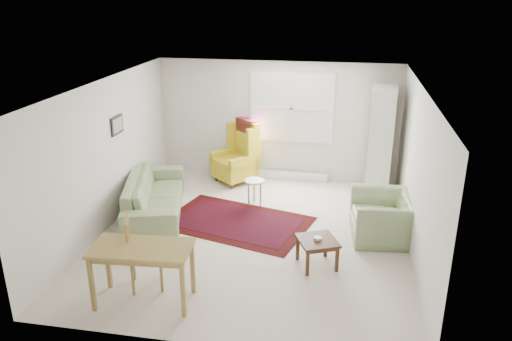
% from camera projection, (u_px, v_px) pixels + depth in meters
% --- Properties ---
extents(room, '(5.04, 5.54, 2.51)m').
position_uv_depth(room, '(256.00, 160.00, 8.05)').
color(room, beige).
rests_on(room, ground).
extents(rug, '(2.78, 2.16, 0.02)m').
position_uv_depth(rug, '(237.00, 222.00, 8.76)').
color(rug, black).
rests_on(rug, ground).
extents(sofa, '(1.55, 2.55, 0.96)m').
position_uv_depth(sofa, '(154.00, 188.00, 8.99)').
color(sofa, gray).
rests_on(sofa, ground).
extents(armchair, '(1.08, 1.20, 0.87)m').
position_uv_depth(armchair, '(383.00, 213.00, 8.11)').
color(armchair, gray).
rests_on(armchair, ground).
extents(wingback_chair, '(1.10, 1.10, 1.31)m').
position_uv_depth(wingback_chair, '(234.00, 152.00, 10.38)').
color(wingback_chair, gold).
rests_on(wingback_chair, ground).
extents(coffee_table, '(0.71, 0.71, 0.44)m').
position_uv_depth(coffee_table, '(317.00, 252.00, 7.34)').
color(coffee_table, '#412514').
rests_on(coffee_table, ground).
extents(stool, '(0.46, 0.46, 0.50)m').
position_uv_depth(stool, '(254.00, 192.00, 9.42)').
color(stool, white).
rests_on(stool, ground).
extents(cabinet, '(0.54, 0.91, 2.17)m').
position_uv_depth(cabinet, '(381.00, 143.00, 9.54)').
color(cabinet, silver).
rests_on(cabinet, ground).
extents(desk, '(1.32, 0.73, 0.81)m').
position_uv_depth(desk, '(144.00, 274.00, 6.44)').
color(desk, olive).
rests_on(desk, ground).
extents(desk_chair, '(0.60, 0.60, 1.06)m').
position_uv_depth(desk_chair, '(146.00, 252.00, 6.73)').
color(desk_chair, olive).
rests_on(desk_chair, ground).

